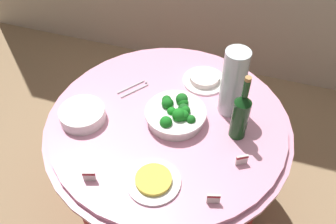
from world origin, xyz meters
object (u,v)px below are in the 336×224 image
(food_plate_fried_egg, at_px, (154,181))
(food_plate_rice, at_px, (204,79))
(label_placard_rear, at_px, (242,159))
(broccoli_bowl, at_px, (176,114))
(decorative_fruit_vase, at_px, (233,86))
(wine_bottle, at_px, (241,114))
(label_placard_front, at_px, (213,198))
(plate_stack, at_px, (82,115))
(serving_tongs, at_px, (134,88))
(label_placard_mid, at_px, (89,176))

(food_plate_fried_egg, height_order, food_plate_rice, food_plate_rice)
(food_plate_rice, relative_size, label_placard_rear, 4.00)
(broccoli_bowl, relative_size, decorative_fruit_vase, 0.82)
(wine_bottle, distance_m, label_placard_front, 0.38)
(broccoli_bowl, distance_m, label_placard_rear, 0.36)
(decorative_fruit_vase, relative_size, food_plate_rice, 1.55)
(broccoli_bowl, relative_size, label_placard_rear, 5.09)
(plate_stack, bearing_deg, decorative_fruit_vase, 23.23)
(food_plate_fried_egg, bearing_deg, decorative_fruit_vase, 67.51)
(wine_bottle, xyz_separation_m, food_plate_fried_egg, (-0.27, -0.35, -0.12))
(wine_bottle, relative_size, serving_tongs, 2.16)
(food_plate_rice, xyz_separation_m, label_placard_rear, (0.27, -0.45, 0.01))
(food_plate_fried_egg, xyz_separation_m, label_placard_rear, (0.32, 0.20, 0.02))
(broccoli_bowl, height_order, plate_stack, broccoli_bowl)
(wine_bottle, height_order, food_plate_rice, wine_bottle)
(label_placard_front, xyz_separation_m, label_placard_rear, (0.07, 0.21, 0.00))
(label_placard_front, bearing_deg, label_placard_mid, -173.61)
(label_placard_front, bearing_deg, wine_bottle, 86.40)
(food_plate_rice, distance_m, label_placard_mid, 0.78)
(wine_bottle, xyz_separation_m, decorative_fruit_vase, (-0.06, 0.14, 0.02))
(food_plate_rice, relative_size, label_placard_mid, 4.00)
(plate_stack, height_order, food_plate_rice, plate_stack)
(label_placard_mid, relative_size, label_placard_rear, 1.00)
(decorative_fruit_vase, xyz_separation_m, label_placard_mid, (-0.45, -0.56, -0.12))
(label_placard_mid, bearing_deg, broccoli_bowl, 60.96)
(broccoli_bowl, distance_m, food_plate_rice, 0.31)
(plate_stack, distance_m, label_placard_rear, 0.74)
(decorative_fruit_vase, xyz_separation_m, food_plate_rice, (-0.16, 0.16, -0.14))
(food_plate_rice, bearing_deg, food_plate_fried_egg, -93.93)
(decorative_fruit_vase, xyz_separation_m, label_placard_front, (0.04, -0.51, -0.12))
(broccoli_bowl, relative_size, wine_bottle, 0.83)
(label_placard_rear, bearing_deg, broccoli_bowl, 155.54)
(food_plate_fried_egg, bearing_deg, food_plate_rice, 86.07)
(label_placard_mid, bearing_deg, wine_bottle, 39.37)
(label_placard_front, height_order, label_placard_mid, same)
(serving_tongs, height_order, label_placard_rear, label_placard_rear)
(food_plate_fried_egg, xyz_separation_m, label_placard_mid, (-0.25, -0.07, 0.02))
(food_plate_fried_egg, bearing_deg, serving_tongs, 119.61)
(plate_stack, xyz_separation_m, wine_bottle, (0.69, 0.13, 0.10))
(serving_tongs, height_order, label_placard_mid, label_placard_mid)
(decorative_fruit_vase, distance_m, food_plate_rice, 0.26)
(broccoli_bowl, xyz_separation_m, decorative_fruit_vase, (0.22, 0.15, 0.11))
(broccoli_bowl, relative_size, label_placard_front, 5.09)
(wine_bottle, distance_m, food_plate_fried_egg, 0.46)
(wine_bottle, height_order, serving_tongs, wine_bottle)
(label_placard_mid, height_order, label_placard_rear, same)
(serving_tongs, bearing_deg, plate_stack, -119.30)
(food_plate_fried_egg, height_order, label_placard_front, label_placard_front)
(food_plate_fried_egg, height_order, label_placard_rear, label_placard_rear)
(food_plate_rice, bearing_deg, broccoli_bowl, -101.02)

